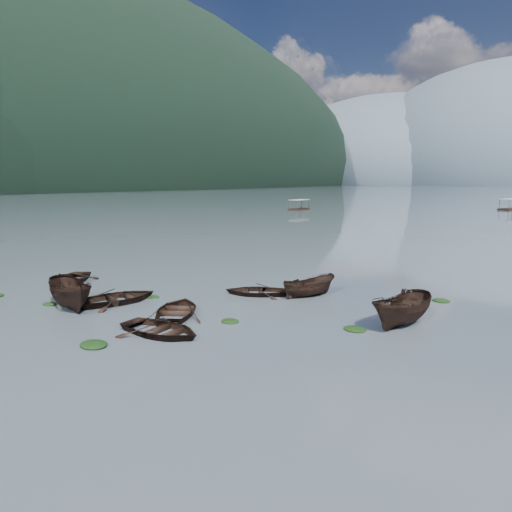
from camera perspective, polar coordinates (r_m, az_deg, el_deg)
The scene contains 21 objects.
ground_plane at distance 22.09m, azimuth -17.53°, elevation -9.42°, with size 2400.00×2400.00×0.00m, color #4C555F.
left_ridge_far at distance 561.83m, azimuth -29.18°, elevation 7.51°, with size 560.00×1400.00×380.00m, color black.
haze_mtn_a at distance 954.01m, azimuth 16.52°, elevation 8.60°, with size 520.00×520.00×280.00m, color #475666.
haze_mtn_b at distance 916.29m, azimuth 28.68°, elevation 7.83°, with size 520.00×520.00×340.00m, color #475666.
rowboat_0 at distance 33.91m, azimuth -22.40°, elevation -3.16°, with size 3.19×4.46×0.92m, color black.
rowboat_1 at distance 27.66m, azimuth -16.90°, elevation -5.59°, with size 3.25×4.55×0.94m, color black.
rowboat_2 at distance 27.42m, azimuth -22.04°, elevation -6.01°, with size 1.86×4.94×1.91m, color black.
rowboat_3 at distance 24.51m, azimuth -9.74°, elevation -7.23°, with size 3.04×4.26×0.88m, color black.
rowboat_4 at distance 21.63m, azimuth -11.81°, elevation -9.58°, with size 2.98×4.17×0.86m, color black.
rowboat_5 at distance 23.57m, azimuth 17.79°, elevation -8.24°, with size 1.75×4.65×1.79m, color black.
rowboat_7 at distance 28.36m, azimuth 0.07°, elevation -4.80°, with size 2.77×3.88×0.80m, color black.
rowboat_8 at distance 28.11m, azimuth 6.63°, elevation -5.00°, with size 1.41×3.74×1.45m, color black.
weed_clump_1 at distance 28.56m, azimuth -24.40°, elevation -5.56°, with size 0.87×0.70×0.19m, color black.
weed_clump_2 at distance 20.93m, azimuth -19.63°, elevation -10.59°, with size 1.28×1.02×0.28m, color black.
weed_clump_3 at distance 22.98m, azimuth -3.25°, elevation -8.25°, with size 0.94×0.79×0.21m, color black.
weed_clump_4 at distance 22.24m, azimuth 12.24°, elevation -9.05°, with size 1.10×0.87×0.23m, color black.
weed_clump_5 at distance 32.51m, azimuth -21.22°, elevation -3.61°, with size 1.04×0.84×0.22m, color black.
weed_clump_6 at distance 28.28m, azimuth -12.74°, elevation -5.08°, with size 0.83×0.69×0.17m, color black.
weed_clump_7 at distance 28.80m, azimuth 22.11°, elevation -5.29°, with size 1.00×0.80×0.22m, color black.
pontoon_left at distance 110.66m, azimuth 5.43°, elevation 5.75°, with size 2.58×6.20×2.38m, color black, non-canonical shape.
pontoon_centre at distance 125.79m, azimuth 29.20°, elevation 5.04°, with size 2.83×6.80×2.61m, color black, non-canonical shape.
Camera 1 is at (16.39, -13.07, 6.96)m, focal length 32.00 mm.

